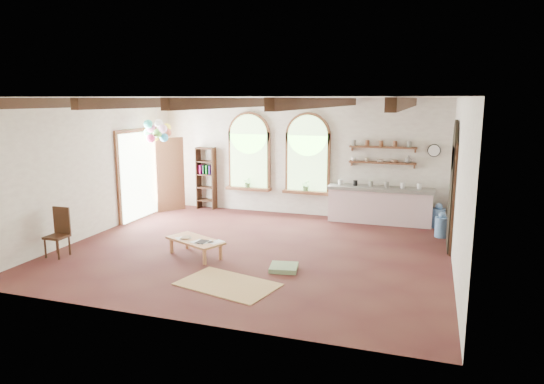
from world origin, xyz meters
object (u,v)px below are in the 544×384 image
at_px(coffee_table, 195,241).
at_px(balloon_cluster, 157,131).
at_px(kitchen_counter, 380,205).
at_px(side_chair, 58,242).

relative_size(coffee_table, balloon_cluster, 1.21).
bearing_deg(kitchen_counter, side_chair, -140.86).
xyz_separation_m(kitchen_counter, side_chair, (-5.95, -4.84, -0.19)).
bearing_deg(balloon_cluster, coffee_table, -48.05).
relative_size(coffee_table, side_chair, 1.38).
distance_m(kitchen_counter, balloon_cluster, 6.14).
bearing_deg(balloon_cluster, kitchen_counter, 12.57).
bearing_deg(side_chair, kitchen_counter, 39.14).
distance_m(kitchen_counter, side_chair, 7.67).
relative_size(kitchen_counter, balloon_cluster, 2.34).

